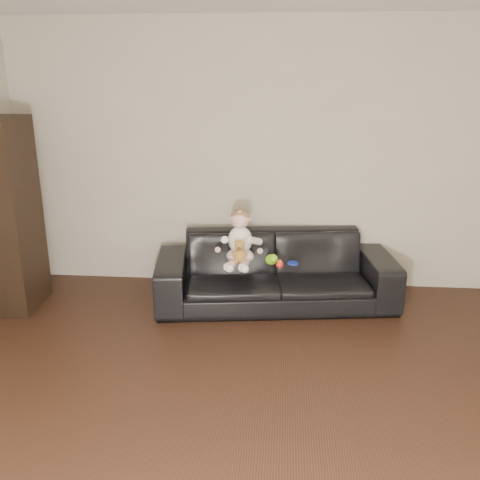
# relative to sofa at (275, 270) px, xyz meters

# --- Properties ---
(floor) EXTENTS (5.50, 5.50, 0.00)m
(floor) POSITION_rel_sofa_xyz_m (-0.14, -2.25, -0.32)
(floor) COLOR #311C11
(floor) RESTS_ON ground
(wall_back) EXTENTS (5.00, 0.00, 5.00)m
(wall_back) POSITION_rel_sofa_xyz_m (-0.14, 0.50, 0.98)
(wall_back) COLOR #B3A996
(wall_back) RESTS_ON ground
(sofa) EXTENTS (2.29, 1.14, 0.64)m
(sofa) POSITION_rel_sofa_xyz_m (0.00, 0.00, 0.00)
(sofa) COLOR black
(sofa) RESTS_ON floor
(cabinet) EXTENTS (0.47, 0.62, 1.73)m
(cabinet) POSITION_rel_sofa_xyz_m (-2.41, -0.28, 0.55)
(cabinet) COLOR black
(cabinet) RESTS_ON floor
(shelf_item) EXTENTS (0.19, 0.26, 0.28)m
(shelf_item) POSITION_rel_sofa_xyz_m (-2.39, -0.28, 0.94)
(shelf_item) COLOR silver
(shelf_item) RESTS_ON cabinet
(baby) EXTENTS (0.37, 0.45, 0.50)m
(baby) POSITION_rel_sofa_xyz_m (-0.32, -0.12, 0.32)
(baby) COLOR #F6CFDB
(baby) RESTS_ON sofa
(teddy_bear) EXTENTS (0.14, 0.14, 0.21)m
(teddy_bear) POSITION_rel_sofa_xyz_m (-0.31, -0.27, 0.27)
(teddy_bear) COLOR #A87430
(teddy_bear) RESTS_ON sofa
(toy_green) EXTENTS (0.15, 0.16, 0.09)m
(toy_green) POSITION_rel_sofa_xyz_m (-0.04, -0.12, 0.15)
(toy_green) COLOR #83DD1A
(toy_green) RESTS_ON sofa
(toy_rattle) EXTENTS (0.08, 0.08, 0.07)m
(toy_rattle) POSITION_rel_sofa_xyz_m (0.04, -0.21, 0.14)
(toy_rattle) COLOR red
(toy_rattle) RESTS_ON sofa
(toy_blue_disc) EXTENTS (0.11, 0.11, 0.01)m
(toy_blue_disc) POSITION_rel_sofa_xyz_m (0.16, -0.09, 0.11)
(toy_blue_disc) COLOR #1730BE
(toy_blue_disc) RESTS_ON sofa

